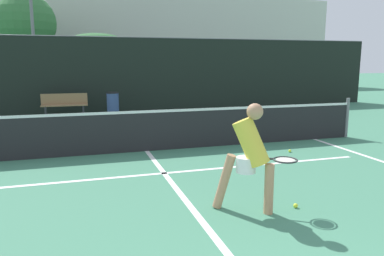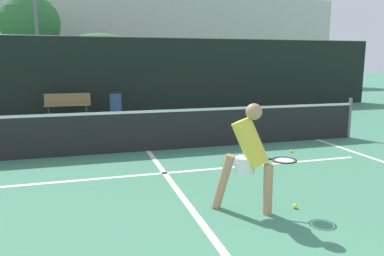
{
  "view_description": "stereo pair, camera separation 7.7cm",
  "coord_description": "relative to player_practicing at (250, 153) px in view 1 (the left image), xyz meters",
  "views": [
    {
      "loc": [
        -1.46,
        -1.08,
        2.06
      ],
      "look_at": [
        0.34,
        4.81,
        0.95
      ],
      "focal_mm": 35.0,
      "sensor_mm": 36.0,
      "label": 1
    },
    {
      "loc": [
        -1.39,
        -1.11,
        2.06
      ],
      "look_at": [
        0.34,
        4.81,
        0.95
      ],
      "focal_mm": 35.0,
      "sensor_mm": 36.0,
      "label": 2
    }
  ],
  "objects": [
    {
      "name": "court_service_line",
      "position": [
        -0.73,
        2.07,
        -0.83
      ],
      "size": [
        8.25,
        0.1,
        0.01
      ],
      "primitive_type": "cube",
      "color": "white",
      "rests_on": "ground"
    },
    {
      "name": "court_center_mark",
      "position": [
        -0.73,
        0.9,
        -0.83
      ],
      "size": [
        0.1,
        5.98,
        0.01
      ],
      "primitive_type": "cube",
      "color": "white",
      "rests_on": "ground"
    },
    {
      "name": "net",
      "position": [
        -0.73,
        3.89,
        -0.32
      ],
      "size": [
        11.09,
        0.09,
        1.07
      ],
      "color": "slate",
      "rests_on": "ground"
    },
    {
      "name": "fence_back",
      "position": [
        -0.73,
        11.05,
        0.67
      ],
      "size": [
        24.0,
        0.06,
        3.01
      ],
      "color": "black",
      "rests_on": "ground"
    },
    {
      "name": "player_practicing",
      "position": [
        0.0,
        0.0,
        0.0
      ],
      "size": [
        1.21,
        0.64,
        1.51
      ],
      "rotation": [
        0.0,
        0.0,
        -0.58
      ],
      "color": "tan",
      "rests_on": "ground"
    },
    {
      "name": "tennis_ball_scattered_0",
      "position": [
        2.0,
        2.06,
        -0.8
      ],
      "size": [
        0.07,
        0.07,
        0.07
      ],
      "primitive_type": "sphere",
      "color": "#D1E033",
      "rests_on": "ground"
    },
    {
      "name": "tennis_ball_scattered_1",
      "position": [
        0.76,
        0.86,
        -0.8
      ],
      "size": [
        0.07,
        0.07,
        0.07
      ],
      "primitive_type": "sphere",
      "color": "#D1E033",
      "rests_on": "ground"
    },
    {
      "name": "tennis_ball_scattered_2",
      "position": [
        2.38,
        2.81,
        -0.8
      ],
      "size": [
        0.07,
        0.07,
        0.07
      ],
      "primitive_type": "sphere",
      "color": "#D1E033",
      "rests_on": "ground"
    },
    {
      "name": "tennis_ball_scattered_4",
      "position": [
        0.69,
        -0.09,
        -0.8
      ],
      "size": [
        0.07,
        0.07,
        0.07
      ],
      "primitive_type": "sphere",
      "color": "#D1E033",
      "rests_on": "ground"
    },
    {
      "name": "courtside_bench",
      "position": [
        -2.67,
        10.06,
        -0.36
      ],
      "size": [
        1.65,
        0.41,
        0.86
      ],
      "rotation": [
        0.0,
        0.0,
        -0.02
      ],
      "color": "olive",
      "rests_on": "ground"
    },
    {
      "name": "trash_bin",
      "position": [
        -0.92,
        9.95,
        -0.39
      ],
      "size": [
        0.47,
        0.47,
        0.88
      ],
      "color": "#384C7F",
      "rests_on": "ground"
    },
    {
      "name": "parked_car",
      "position": [
        -0.13,
        14.88,
        -0.26
      ],
      "size": [
        1.86,
        4.52,
        1.35
      ],
      "color": "black",
      "rests_on": "ground"
    },
    {
      "name": "tree_west",
      "position": [
        -4.78,
        19.16,
        3.32
      ],
      "size": [
        3.31,
        3.31,
        5.82
      ],
      "color": "brown",
      "rests_on": "ground"
    },
    {
      "name": "tree_mid",
      "position": [
        -0.91,
        19.83,
        2.4
      ],
      "size": [
        3.22,
        3.22,
        3.72
      ],
      "color": "brown",
      "rests_on": "ground"
    },
    {
      "name": "building_far",
      "position": [
        -0.73,
        23.36,
        2.54
      ],
      "size": [
        36.0,
        2.4,
        6.74
      ],
      "primitive_type": "cube",
      "color": "beige",
      "rests_on": "ground"
    }
  ]
}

